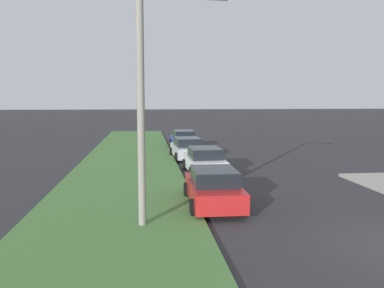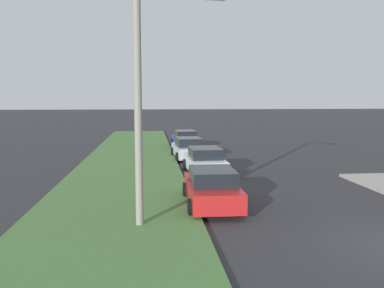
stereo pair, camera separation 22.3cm
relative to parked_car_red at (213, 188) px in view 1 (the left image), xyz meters
name	(u,v)px [view 1 (the left image)]	position (x,y,z in m)	size (l,w,h in m)	color
grass_median	(124,180)	(5.12, 3.63, -0.66)	(60.00, 6.00, 0.12)	#477238
parked_car_red	(213,188)	(0.00, 0.00, 0.00)	(4.33, 2.08, 1.47)	red
parked_car_white	(204,161)	(6.55, -0.63, 0.00)	(4.35, 2.11, 1.47)	silver
parked_car_silver	(187,149)	(12.19, -0.27, 0.00)	(4.40, 2.21, 1.47)	#B2B5BA
parked_car_blue	(183,139)	(18.40, -0.61, 0.00)	(4.38, 2.17, 1.47)	#23389E
streetlight	(152,89)	(-2.28, 2.32, 3.67)	(0.47, 2.88, 7.50)	gray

